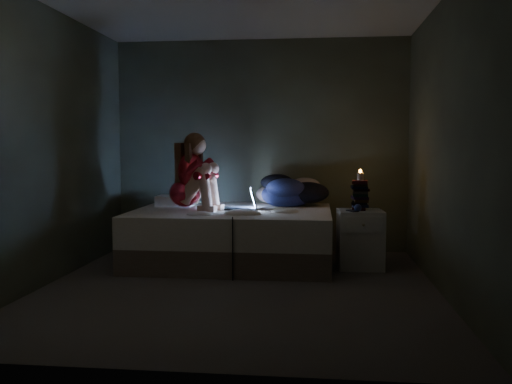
# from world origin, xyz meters

# --- Properties ---
(floor) EXTENTS (3.60, 3.80, 0.02)m
(floor) POSITION_xyz_m (0.00, 0.00, -0.01)
(floor) COLOR #494544
(floor) RESTS_ON ground
(wall_back) EXTENTS (3.60, 0.02, 2.60)m
(wall_back) POSITION_xyz_m (0.00, 1.91, 1.30)
(wall_back) COLOR #36392C
(wall_back) RESTS_ON ground
(wall_front) EXTENTS (3.60, 0.02, 2.60)m
(wall_front) POSITION_xyz_m (0.00, -1.91, 1.30)
(wall_front) COLOR #36392C
(wall_front) RESTS_ON ground
(wall_left) EXTENTS (0.02, 3.80, 2.60)m
(wall_left) POSITION_xyz_m (-1.81, 0.00, 1.30)
(wall_left) COLOR #36392C
(wall_left) RESTS_ON ground
(wall_right) EXTENTS (0.02, 3.80, 2.60)m
(wall_right) POSITION_xyz_m (1.81, 0.00, 1.30)
(wall_right) COLOR #36392C
(wall_right) RESTS_ON ground
(bed) EXTENTS (2.16, 1.62, 0.59)m
(bed) POSITION_xyz_m (-0.22, 1.10, 0.30)
(bed) COLOR beige
(bed) RESTS_ON ground
(pillow) EXTENTS (0.41, 0.29, 0.12)m
(pillow) POSITION_xyz_m (-0.96, 1.42, 0.65)
(pillow) COLOR white
(pillow) RESTS_ON bed
(woman) EXTENTS (0.61, 0.49, 0.86)m
(woman) POSITION_xyz_m (-0.76, 1.07, 1.02)
(woman) COLOR maroon
(woman) RESTS_ON bed
(laptop) EXTENTS (0.40, 0.31, 0.25)m
(laptop) POSITION_xyz_m (-0.15, 1.13, 0.72)
(laptop) COLOR black
(laptop) RESTS_ON bed
(clothes_pile) EXTENTS (0.79, 0.72, 0.39)m
(clothes_pile) POSITION_xyz_m (0.36, 1.57, 0.79)
(clothes_pile) COLOR #1A234E
(clothes_pile) RESTS_ON bed
(nightstand) EXTENTS (0.49, 0.44, 0.62)m
(nightstand) POSITION_xyz_m (1.17, 0.96, 0.31)
(nightstand) COLOR silver
(nightstand) RESTS_ON ground
(book_stack) EXTENTS (0.19, 0.25, 0.32)m
(book_stack) POSITION_xyz_m (1.16, 1.01, 0.78)
(book_stack) COLOR black
(book_stack) RESTS_ON nightstand
(candle) EXTENTS (0.07, 0.07, 0.08)m
(candle) POSITION_xyz_m (1.16, 1.01, 0.98)
(candle) COLOR beige
(candle) RESTS_ON book_stack
(phone) EXTENTS (0.12, 0.16, 0.01)m
(phone) POSITION_xyz_m (1.07, 0.85, 0.63)
(phone) COLOR black
(phone) RESTS_ON nightstand
(blue_orb) EXTENTS (0.08, 0.08, 0.08)m
(blue_orb) POSITION_xyz_m (1.12, 0.82, 0.66)
(blue_orb) COLOR navy
(blue_orb) RESTS_ON nightstand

